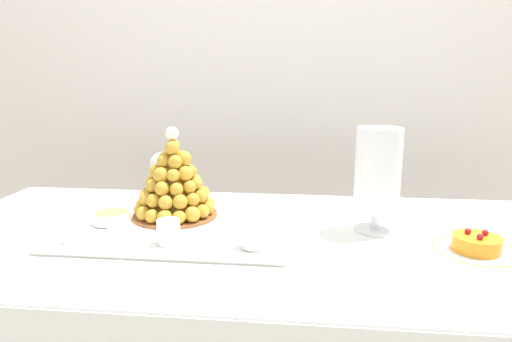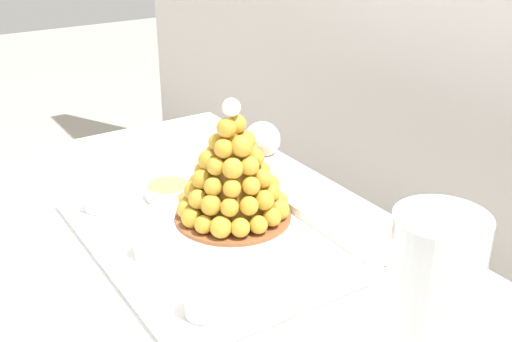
% 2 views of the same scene
% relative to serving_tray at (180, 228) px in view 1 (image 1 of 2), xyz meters
% --- Properties ---
extents(backdrop_wall, '(4.80, 0.10, 2.50)m').
position_rel_serving_tray_xyz_m(backdrop_wall, '(0.22, 0.94, 0.51)').
color(backdrop_wall, silver).
rests_on(backdrop_wall, ground_plane).
extents(buffet_table, '(1.74, 0.78, 0.73)m').
position_rel_serving_tray_xyz_m(buffet_table, '(0.22, -0.02, -0.09)').
color(buffet_table, brown).
rests_on(buffet_table, ground_plane).
extents(serving_tray, '(0.57, 0.40, 0.02)m').
position_rel_serving_tray_xyz_m(serving_tray, '(0.00, 0.00, 0.00)').
color(serving_tray, white).
rests_on(serving_tray, buffet_table).
extents(croquembouche, '(0.23, 0.23, 0.25)m').
position_rel_serving_tray_xyz_m(croquembouche, '(-0.04, 0.08, 0.10)').
color(croquembouche, brown).
rests_on(croquembouche, serving_tray).
extents(dessert_cup_left, '(0.05, 0.05, 0.05)m').
position_rel_serving_tray_xyz_m(dessert_cup_left, '(-0.22, -0.13, 0.03)').
color(dessert_cup_left, silver).
rests_on(dessert_cup_left, serving_tray).
extents(dessert_cup_mid_left, '(0.05, 0.05, 0.06)m').
position_rel_serving_tray_xyz_m(dessert_cup_mid_left, '(0.01, -0.12, 0.03)').
color(dessert_cup_mid_left, silver).
rests_on(dessert_cup_mid_left, serving_tray).
extents(dessert_cup_centre, '(0.05, 0.05, 0.06)m').
position_rel_serving_tray_xyz_m(dessert_cup_centre, '(0.21, -0.12, 0.03)').
color(dessert_cup_centre, silver).
rests_on(dessert_cup_centre, serving_tray).
extents(creme_brulee_ramekin, '(0.10, 0.10, 0.03)m').
position_rel_serving_tray_xyz_m(creme_brulee_ramekin, '(-0.19, 0.02, 0.02)').
color(creme_brulee_ramekin, white).
rests_on(creme_brulee_ramekin, serving_tray).
extents(macaron_goblet, '(0.11, 0.11, 0.27)m').
position_rel_serving_tray_xyz_m(macaron_goblet, '(0.50, 0.05, 0.15)').
color(macaron_goblet, white).
rests_on(macaron_goblet, buffet_table).
extents(fruit_tart_plate, '(0.19, 0.19, 0.05)m').
position_rel_serving_tray_xyz_m(fruit_tart_plate, '(0.70, -0.08, 0.01)').
color(fruit_tart_plate, white).
rests_on(fruit_tart_plate, buffet_table).
extents(wine_glass, '(0.08, 0.08, 0.17)m').
position_rel_serving_tray_xyz_m(wine_glass, '(-0.10, 0.20, 0.12)').
color(wine_glass, silver).
rests_on(wine_glass, buffet_table).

